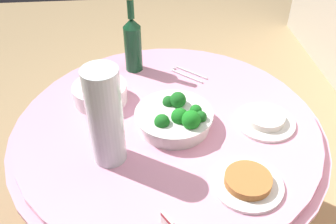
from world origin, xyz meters
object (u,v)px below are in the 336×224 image
wine_bottle (133,43)px  serving_tongs (188,74)px  broccoli_bowl (175,118)px  food_plate_rice (265,120)px  food_plate_peanuts (248,182)px  decorative_fruit_vase (106,121)px  label_placard_front (167,222)px  plate_stack (100,93)px

wine_bottle → serving_tongs: bearing=73.6°
broccoli_bowl → serving_tongs: (-0.34, 0.09, -0.04)m
food_plate_rice → food_plate_peanuts: bearing=-25.9°
decorative_fruit_vase → label_placard_front: (0.29, 0.16, -0.12)m
plate_stack → wine_bottle: bearing=148.1°
wine_bottle → food_plate_peanuts: 0.78m
broccoli_bowl → label_placard_front: broccoli_bowl is taller
serving_tongs → food_plate_rice: (0.35, 0.24, 0.01)m
serving_tongs → label_placard_front: 0.78m
plate_stack → label_placard_front: bearing=18.9°
decorative_fruit_vase → food_plate_peanuts: bearing=69.0°
plate_stack → wine_bottle: 0.27m
decorative_fruit_vase → food_plate_rice: decorative_fruit_vase is taller
plate_stack → wine_bottle: size_ratio=0.62×
food_plate_rice → broccoli_bowl: bearing=-91.7°
wine_bottle → decorative_fruit_vase: decorative_fruit_vase is taller
plate_stack → food_plate_rice: 0.64m
food_plate_rice → plate_stack: bearing=-107.9°
broccoli_bowl → serving_tongs: size_ratio=1.88×
food_plate_rice → serving_tongs: bearing=-145.5°
food_plate_rice → wine_bottle: bearing=-131.5°
wine_bottle → label_placard_front: size_ratio=6.11×
wine_bottle → decorative_fruit_vase: bearing=-9.6°
plate_stack → food_plate_peanuts: bearing=44.3°
food_plate_rice → label_placard_front: (0.42, -0.39, 0.02)m
serving_tongs → food_plate_rice: size_ratio=0.68×
decorative_fruit_vase → food_plate_rice: 0.59m
broccoli_bowl → decorative_fruit_vase: size_ratio=0.82×
plate_stack → serving_tongs: (-0.15, 0.37, -0.03)m
broccoli_bowl → decorative_fruit_vase: (0.13, -0.23, 0.11)m
broccoli_bowl → plate_stack: bearing=-123.9°
food_plate_rice → label_placard_front: 0.57m
broccoli_bowl → decorative_fruit_vase: 0.29m
food_plate_peanuts → food_plate_rice: 0.32m
decorative_fruit_vase → label_placard_front: 0.36m
decorative_fruit_vase → food_plate_rice: (-0.12, 0.56, -0.14)m
broccoli_bowl → food_plate_rice: 0.33m
broccoli_bowl → food_plate_peanuts: size_ratio=1.27×
decorative_fruit_vase → food_plate_rice: size_ratio=1.55×
label_placard_front → plate_stack: bearing=-161.1°
decorative_fruit_vase → label_placard_front: size_ratio=6.18×
food_plate_rice → label_placard_front: label_placard_front is taller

